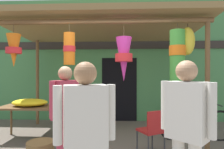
% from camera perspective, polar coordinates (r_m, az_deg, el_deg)
% --- Properties ---
extents(shop_facade, '(12.48, 0.29, 3.88)m').
position_cam_1_polar(shop_facade, '(6.37, -0.06, 4.17)').
color(shop_facade, '#47844C').
rests_on(shop_facade, ground_plane).
extents(market_stall_canopy, '(4.61, 2.50, 2.77)m').
position_cam_1_polar(market_stall_canopy, '(4.66, -1.93, 11.79)').
color(market_stall_canopy, brown).
rests_on(market_stall_canopy, ground_plane).
extents(display_table, '(1.50, 0.70, 0.76)m').
position_cam_1_polar(display_table, '(4.90, -21.90, -9.42)').
color(display_table, brown).
rests_on(display_table, ground_plane).
extents(flower_heap_on_table, '(0.81, 0.57, 0.17)m').
position_cam_1_polar(flower_heap_on_table, '(4.90, -22.68, -7.53)').
color(flower_heap_on_table, yellow).
rests_on(flower_heap_on_table, display_table).
extents(folding_chair, '(0.54, 0.54, 0.84)m').
position_cam_1_polar(folding_chair, '(3.81, 11.87, -15.08)').
color(folding_chair, '#AD1E1E').
rests_on(folding_chair, ground_plane).
extents(wicker_basket_by_table, '(0.49, 0.49, 0.19)m').
position_cam_1_polar(wicker_basket_by_table, '(4.37, -8.70, -18.62)').
color(wicker_basket_by_table, olive).
rests_on(wicker_basket_by_table, ground_plane).
extents(wicker_basket_spare, '(0.48, 0.48, 0.28)m').
position_cam_1_polar(wicker_basket_spare, '(4.00, -20.16, -19.79)').
color(wicker_basket_spare, olive).
rests_on(wicker_basket_spare, ground_plane).
extents(parked_bicycle, '(1.75, 0.44, 0.92)m').
position_cam_1_polar(parked_bicycle, '(4.95, 23.48, -13.32)').
color(parked_bicycle, black).
rests_on(parked_bicycle, ground_plane).
extents(vendor_in_orange, '(0.57, 0.34, 1.63)m').
position_cam_1_polar(vendor_in_orange, '(1.95, -7.76, -16.23)').
color(vendor_in_orange, '#2D5193').
rests_on(vendor_in_orange, ground_plane).
extents(customer_foreground, '(0.46, 0.43, 1.65)m').
position_cam_1_polar(customer_foreground, '(2.28, 20.86, -13.40)').
color(customer_foreground, silver).
rests_on(customer_foreground, ground_plane).
extents(shopper_by_bananas, '(0.39, 0.53, 1.63)m').
position_cam_1_polar(shopper_by_bananas, '(3.18, -13.48, -9.75)').
color(shopper_by_bananas, '#B23347').
rests_on(shopper_by_bananas, ground_plane).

